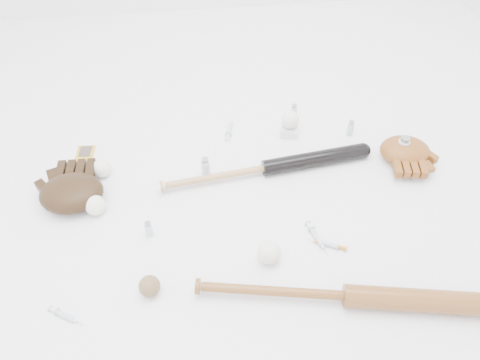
{
  "coord_description": "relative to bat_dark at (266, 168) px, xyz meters",
  "views": [
    {
      "loc": [
        -0.15,
        -1.11,
        1.28
      ],
      "look_at": [
        -0.01,
        0.05,
        0.06
      ],
      "focal_mm": 35.0,
      "sensor_mm": 36.0,
      "label": 1
    }
  ],
  "objects": [
    {
      "name": "bat_wood",
      "position": [
        0.15,
        -0.57,
        0.0
      ],
      "size": [
        0.96,
        0.26,
        0.07
      ],
      "primitive_type": null,
      "rotation": [
        0.0,
        0.0,
        -0.2
      ],
      "color": "brown",
      "rests_on": "ground"
    },
    {
      "name": "bat_dark",
      "position": [
        0.0,
        0.0,
        0.0
      ],
      "size": [
        0.85,
        0.16,
        0.06
      ],
      "primitive_type": null,
      "rotation": [
        0.0,
        0.0,
        0.12
      ],
      "color": "black",
      "rests_on": "ground"
    },
    {
      "name": "vial_3",
      "position": [
        0.54,
        0.02,
        0.02
      ],
      "size": [
        0.04,
        0.04,
        0.1
      ],
      "primitive_type": "cylinder",
      "color": "silver",
      "rests_on": "ground"
    },
    {
      "name": "baseball_mid",
      "position": [
        -0.05,
        -0.39,
        0.01
      ],
      "size": [
        0.08,
        0.08,
        0.08
      ],
      "primitive_type": "sphere",
      "color": "white",
      "rests_on": "ground"
    },
    {
      "name": "vial_0",
      "position": [
        0.39,
        0.18,
        0.0
      ],
      "size": [
        0.03,
        0.03,
        0.07
      ],
      "primitive_type": "cylinder",
      "color": "silver",
      "rests_on": "ground"
    },
    {
      "name": "baseball_on_pedestal",
      "position": [
        0.14,
        0.22,
        0.04
      ],
      "size": [
        0.07,
        0.07,
        0.07
      ],
      "primitive_type": "sphere",
      "color": "white",
      "rests_on": "pedestal"
    },
    {
      "name": "syringe_1",
      "position": [
        0.15,
        -0.36,
        -0.02
      ],
      "size": [
        0.15,
        0.09,
        0.02
      ],
      "primitive_type": null,
      "rotation": [
        0.0,
        0.0,
        2.7
      ],
      "color": "#ADBCC6",
      "rests_on": "ground"
    },
    {
      "name": "syringe_3",
      "position": [
        0.12,
        -0.33,
        -0.02
      ],
      "size": [
        0.07,
        0.16,
        0.02
      ],
      "primitive_type": null,
      "rotation": [
        0.0,
        0.0,
        -1.31
      ],
      "color": "#ADBCC6",
      "rests_on": "ground"
    },
    {
      "name": "baseball_left",
      "position": [
        -0.62,
        -0.11,
        0.01
      ],
      "size": [
        0.07,
        0.07,
        0.07
      ],
      "primitive_type": "sphere",
      "color": "white",
      "rests_on": "ground"
    },
    {
      "name": "syringe_2",
      "position": [
        -0.11,
        0.27,
        -0.02
      ],
      "size": [
        0.07,
        0.16,
        0.02
      ],
      "primitive_type": null,
      "rotation": [
        0.0,
        0.0,
        1.32
      ],
      "color": "#ADBCC6",
      "rests_on": "ground"
    },
    {
      "name": "vial_2",
      "position": [
        -0.23,
        0.02,
        0.01
      ],
      "size": [
        0.03,
        0.03,
        0.08
      ],
      "primitive_type": "cylinder",
      "color": "silver",
      "rests_on": "ground"
    },
    {
      "name": "baseball_aged",
      "position": [
        -0.43,
        -0.46,
        0.0
      ],
      "size": [
        0.07,
        0.07,
        0.07
      ],
      "primitive_type": "sphere",
      "color": "brown",
      "rests_on": "ground"
    },
    {
      "name": "vial_1",
      "position": [
        0.18,
        0.32,
        0.0
      ],
      "size": [
        0.03,
        0.03,
        0.07
      ],
      "primitive_type": "cylinder",
      "color": "silver",
      "rests_on": "ground"
    },
    {
      "name": "trading_card",
      "position": [
        -0.7,
        0.2,
        -0.03
      ],
      "size": [
        0.08,
        0.1,
        0.01
      ],
      "primitive_type": "cube",
      "rotation": [
        0.0,
        0.0,
        -0.08
      ],
      "color": "#B88D21",
      "rests_on": "ground"
    },
    {
      "name": "glove_tan",
      "position": [
        0.55,
        0.02,
        0.01
      ],
      "size": [
        0.27,
        0.27,
        0.08
      ],
      "primitive_type": null,
      "rotation": [
        0.0,
        0.0,
        2.96
      ],
      "color": "brown",
      "rests_on": "ground"
    },
    {
      "name": "syringe_0",
      "position": [
        -0.68,
        -0.52,
        -0.02
      ],
      "size": [
        0.13,
        0.09,
        0.02
      ],
      "primitive_type": null,
      "rotation": [
        0.0,
        0.0,
        -0.57
      ],
      "color": "#ADBCC6",
      "rests_on": "ground"
    },
    {
      "name": "pedestal",
      "position": [
        0.14,
        0.22,
        -0.01
      ],
      "size": [
        0.09,
        0.09,
        0.04
      ],
      "primitive_type": "cube",
      "rotation": [
        0.0,
        0.0,
        -0.25
      ],
      "color": "white",
      "rests_on": "ground"
    },
    {
      "name": "baseball_upper",
      "position": [
        -0.62,
        0.07,
        0.0
      ],
      "size": [
        0.07,
        0.07,
        0.07
      ],
      "primitive_type": "sphere",
      "color": "white",
      "rests_on": "ground"
    },
    {
      "name": "glove_dark",
      "position": [
        -0.71,
        -0.05,
        0.02
      ],
      "size": [
        0.27,
        0.27,
        0.1
      ],
      "primitive_type": null,
      "rotation": [
        0.0,
        0.0,
        -0.02
      ],
      "color": "black",
      "rests_on": "ground"
    },
    {
      "name": "vial_4",
      "position": [
        -0.44,
        -0.24,
        0.0
      ],
      "size": [
        0.03,
        0.03,
        0.06
      ],
      "primitive_type": "cylinder",
      "color": "silver",
      "rests_on": "ground"
    }
  ]
}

